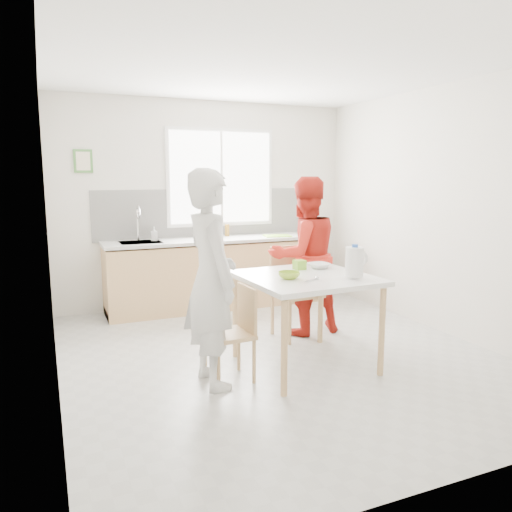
% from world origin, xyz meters
% --- Properties ---
extents(ground, '(4.50, 4.50, 0.00)m').
position_xyz_m(ground, '(0.00, 0.00, 0.00)').
color(ground, '#B7B7B2').
rests_on(ground, ground).
extents(room_shell, '(4.50, 4.50, 4.50)m').
position_xyz_m(room_shell, '(0.00, 0.00, 1.64)').
color(room_shell, silver).
rests_on(room_shell, ground).
extents(window, '(1.50, 0.06, 1.30)m').
position_xyz_m(window, '(0.20, 2.23, 1.70)').
color(window, white).
rests_on(window, room_shell).
extents(backsplash, '(3.00, 0.02, 0.65)m').
position_xyz_m(backsplash, '(0.00, 2.24, 1.23)').
color(backsplash, white).
rests_on(backsplash, room_shell).
extents(picture_frame, '(0.22, 0.03, 0.28)m').
position_xyz_m(picture_frame, '(-1.55, 2.23, 1.90)').
color(picture_frame, '#4A873D').
rests_on(picture_frame, room_shell).
extents(kitchen_counter, '(2.84, 0.64, 1.37)m').
position_xyz_m(kitchen_counter, '(-0.00, 1.95, 0.42)').
color(kitchen_counter, tan).
rests_on(kitchen_counter, ground).
extents(dining_table, '(1.14, 1.14, 0.84)m').
position_xyz_m(dining_table, '(0.10, -0.34, 0.76)').
color(dining_table, white).
rests_on(dining_table, ground).
extents(chair_left, '(0.39, 0.39, 0.81)m').
position_xyz_m(chair_left, '(-0.59, -0.38, 0.44)').
color(chair_left, tan).
rests_on(chair_left, ground).
extents(chair_far, '(0.47, 0.47, 0.97)m').
position_xyz_m(chair_far, '(0.41, 0.49, 0.54)').
color(chair_far, tan).
rests_on(chair_far, ground).
extents(person_white, '(0.46, 0.67, 1.79)m').
position_xyz_m(person_white, '(-0.80, -0.39, 0.89)').
color(person_white, silver).
rests_on(person_white, ground).
extents(person_red, '(0.86, 0.69, 1.72)m').
position_xyz_m(person_red, '(0.56, 0.54, 0.86)').
color(person_red, red).
rests_on(person_red, ground).
extents(bowl_green, '(0.20, 0.20, 0.06)m').
position_xyz_m(bowl_green, '(-0.10, -0.40, 0.87)').
color(bowl_green, '#95BE2B').
rests_on(bowl_green, dining_table).
extents(bowl_white, '(0.22, 0.22, 0.05)m').
position_xyz_m(bowl_white, '(0.39, -0.08, 0.87)').
color(bowl_white, white).
rests_on(bowl_white, dining_table).
extents(milk_jug, '(0.22, 0.16, 0.28)m').
position_xyz_m(milk_jug, '(0.44, -0.61, 0.99)').
color(milk_jug, white).
rests_on(milk_jug, dining_table).
extents(green_box, '(0.10, 0.10, 0.09)m').
position_xyz_m(green_box, '(0.19, -0.06, 0.89)').
color(green_box, '#78B82A').
rests_on(green_box, dining_table).
extents(spoon, '(0.15, 0.07, 0.01)m').
position_xyz_m(spoon, '(0.03, -0.57, 0.85)').
color(spoon, '#A5A5AA').
rests_on(spoon, dining_table).
extents(cutting_board, '(0.39, 0.31, 0.01)m').
position_xyz_m(cutting_board, '(0.85, 1.83, 0.93)').
color(cutting_board, '#8BD330').
rests_on(cutting_board, kitchen_counter).
extents(wine_bottle_a, '(0.07, 0.07, 0.32)m').
position_xyz_m(wine_bottle_a, '(0.01, 2.04, 1.08)').
color(wine_bottle_a, black).
rests_on(wine_bottle_a, kitchen_counter).
extents(wine_bottle_b, '(0.07, 0.07, 0.30)m').
position_xyz_m(wine_bottle_b, '(-0.10, 2.05, 1.07)').
color(wine_bottle_b, black).
rests_on(wine_bottle_b, kitchen_counter).
extents(jar_amber, '(0.06, 0.06, 0.16)m').
position_xyz_m(jar_amber, '(0.23, 2.09, 1.00)').
color(jar_amber, '#88601D').
rests_on(jar_amber, kitchen_counter).
extents(soap_bottle, '(0.09, 0.09, 0.18)m').
position_xyz_m(soap_bottle, '(-0.77, 2.01, 1.01)').
color(soap_bottle, '#999999').
rests_on(soap_bottle, kitchen_counter).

